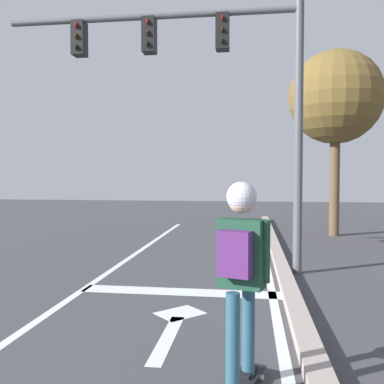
# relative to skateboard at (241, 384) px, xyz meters

# --- Properties ---
(lane_line_center) EXTENTS (0.12, 20.00, 0.01)m
(lane_line_center) POSITION_rel_skateboard_xyz_m (-2.49, 1.69, -0.06)
(lane_line_center) COLOR silver
(lane_line_center) RESTS_ON ground
(lane_line_curbside) EXTENTS (0.12, 20.00, 0.01)m
(lane_line_curbside) POSITION_rel_skateboard_xyz_m (0.40, 1.69, -0.06)
(lane_line_curbside) COLOR silver
(lane_line_curbside) RESTS_ON ground
(stop_bar) EXTENTS (3.05, 0.40, 0.01)m
(stop_bar) POSITION_rel_skateboard_xyz_m (-0.97, 2.88, -0.06)
(stop_bar) COLOR silver
(stop_bar) RESTS_ON ground
(lane_arrow_stem) EXTENTS (0.16, 1.40, 0.01)m
(lane_arrow_stem) POSITION_rel_skateboard_xyz_m (-0.82, 1.04, -0.06)
(lane_arrow_stem) COLOR silver
(lane_arrow_stem) RESTS_ON ground
(lane_arrow_head) EXTENTS (0.71, 0.71, 0.01)m
(lane_arrow_head) POSITION_rel_skateboard_xyz_m (-0.82, 1.89, -0.06)
(lane_arrow_head) COLOR silver
(lane_arrow_head) RESTS_ON ground
(curb_strip) EXTENTS (0.24, 24.00, 0.14)m
(curb_strip) POSITION_rel_skateboard_xyz_m (0.65, 1.69, 0.01)
(curb_strip) COLOR #A89A90
(curb_strip) RESTS_ON ground
(skateboard) EXTENTS (0.44, 0.82, 0.08)m
(skateboard) POSITION_rel_skateboard_xyz_m (0.00, 0.00, 0.00)
(skateboard) COLOR black
(skateboard) RESTS_ON ground
(skater) EXTENTS (0.44, 0.61, 1.65)m
(skater) POSITION_rel_skateboard_xyz_m (-0.01, -0.02, 1.05)
(skater) COLOR #29536A
(skater) RESTS_ON skateboard
(traffic_signal_mast) EXTENTS (5.53, 0.34, 5.10)m
(traffic_signal_mast) POSITION_rel_skateboard_xyz_m (-0.76, 4.38, 3.69)
(traffic_signal_mast) COLOR #525358
(traffic_signal_mast) RESTS_ON ground
(roadside_tree) EXTENTS (2.71, 2.71, 5.40)m
(roadside_tree) POSITION_rel_skateboard_xyz_m (2.52, 9.46, 3.95)
(roadside_tree) COLOR brown
(roadside_tree) RESTS_ON ground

